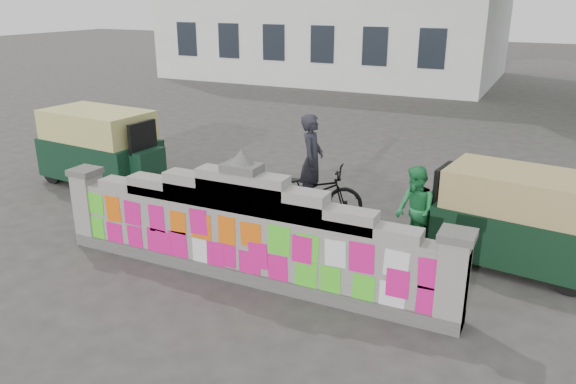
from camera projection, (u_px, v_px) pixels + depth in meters
name	position (u px, v px, depth m)	size (l,w,h in m)	color
ground	(245.00, 278.00, 8.48)	(100.00, 100.00, 0.00)	#383533
parapet_wall	(243.00, 233.00, 8.23)	(6.48, 0.44, 2.01)	#4C4C49
cyclist_bike	(311.00, 192.00, 10.65)	(0.69, 1.97, 1.04)	black
cyclist_rider	(312.00, 173.00, 10.53)	(0.64, 0.42, 1.76)	#212129
pedestrian	(415.00, 211.00, 9.06)	(0.72, 0.56, 1.48)	#268D49
rickshaw_left	(102.00, 146.00, 12.47)	(3.06, 1.61, 1.67)	black
rickshaw_right	(514.00, 217.00, 8.69)	(2.83, 1.60, 1.53)	black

